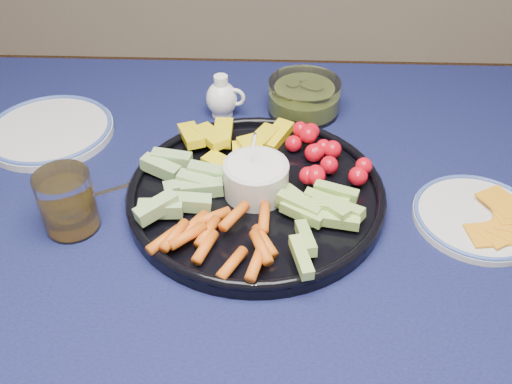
{
  "coord_description": "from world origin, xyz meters",
  "views": [
    {
      "loc": [
        0.11,
        -0.61,
        1.34
      ],
      "look_at": [
        0.09,
        0.07,
        0.76
      ],
      "focal_mm": 40.0,
      "sensor_mm": 36.0,
      "label": 1
    }
  ],
  "objects_px": {
    "dining_table": "(200,268)",
    "juice_tumbler": "(68,205)",
    "creamer_pitcher": "(222,98)",
    "pickle_bowl": "(304,98)",
    "crudite_platter": "(254,190)",
    "side_plate_extra": "(50,130)",
    "cheese_plate": "(478,215)"
  },
  "relations": [
    {
      "from": "pickle_bowl",
      "to": "cheese_plate",
      "type": "relative_size",
      "value": 0.71
    },
    {
      "from": "dining_table",
      "to": "side_plate_extra",
      "type": "height_order",
      "value": "side_plate_extra"
    },
    {
      "from": "pickle_bowl",
      "to": "side_plate_extra",
      "type": "bearing_deg",
      "value": -168.15
    },
    {
      "from": "dining_table",
      "to": "creamer_pitcher",
      "type": "relative_size",
      "value": 20.33
    },
    {
      "from": "juice_tumbler",
      "to": "cheese_plate",
      "type": "bearing_deg",
      "value": 3.25
    },
    {
      "from": "side_plate_extra",
      "to": "juice_tumbler",
      "type": "bearing_deg",
      "value": -65.03
    },
    {
      "from": "creamer_pitcher",
      "to": "juice_tumbler",
      "type": "xyz_separation_m",
      "value": [
        -0.2,
        -0.32,
        0.01
      ]
    },
    {
      "from": "cheese_plate",
      "to": "side_plate_extra",
      "type": "xyz_separation_m",
      "value": [
        -0.72,
        0.2,
        -0.0
      ]
    },
    {
      "from": "cheese_plate",
      "to": "side_plate_extra",
      "type": "height_order",
      "value": "cheese_plate"
    },
    {
      "from": "creamer_pitcher",
      "to": "cheese_plate",
      "type": "height_order",
      "value": "creamer_pitcher"
    },
    {
      "from": "pickle_bowl",
      "to": "cheese_plate",
      "type": "height_order",
      "value": "pickle_bowl"
    },
    {
      "from": "cheese_plate",
      "to": "juice_tumbler",
      "type": "height_order",
      "value": "juice_tumbler"
    },
    {
      "from": "cheese_plate",
      "to": "creamer_pitcher",
      "type": "bearing_deg",
      "value": 145.43
    },
    {
      "from": "pickle_bowl",
      "to": "side_plate_extra",
      "type": "xyz_separation_m",
      "value": [
        -0.46,
        -0.1,
        -0.02
      ]
    },
    {
      "from": "pickle_bowl",
      "to": "crudite_platter",
      "type": "bearing_deg",
      "value": -107.51
    },
    {
      "from": "side_plate_extra",
      "to": "cheese_plate",
      "type": "bearing_deg",
      "value": -15.71
    },
    {
      "from": "creamer_pitcher",
      "to": "pickle_bowl",
      "type": "height_order",
      "value": "creamer_pitcher"
    },
    {
      "from": "dining_table",
      "to": "pickle_bowl",
      "type": "distance_m",
      "value": 0.39
    },
    {
      "from": "pickle_bowl",
      "to": "creamer_pitcher",
      "type": "bearing_deg",
      "value": -173.73
    },
    {
      "from": "creamer_pitcher",
      "to": "side_plate_extra",
      "type": "xyz_separation_m",
      "value": [
        -0.31,
        -0.08,
        -0.03
      ]
    },
    {
      "from": "cheese_plate",
      "to": "side_plate_extra",
      "type": "bearing_deg",
      "value": 164.29
    },
    {
      "from": "pickle_bowl",
      "to": "cheese_plate",
      "type": "xyz_separation_m",
      "value": [
        0.26,
        -0.3,
        -0.02
      ]
    },
    {
      "from": "crudite_platter",
      "to": "creamer_pitcher",
      "type": "bearing_deg",
      "value": 105.66
    },
    {
      "from": "crudite_platter",
      "to": "juice_tumbler",
      "type": "bearing_deg",
      "value": -166.07
    },
    {
      "from": "cheese_plate",
      "to": "pickle_bowl",
      "type": "bearing_deg",
      "value": 130.47
    },
    {
      "from": "creamer_pitcher",
      "to": "dining_table",
      "type": "bearing_deg",
      "value": -92.59
    },
    {
      "from": "crudite_platter",
      "to": "creamer_pitcher",
      "type": "xyz_separation_m",
      "value": [
        -0.07,
        0.25,
        0.01
      ]
    },
    {
      "from": "crudite_platter",
      "to": "side_plate_extra",
      "type": "height_order",
      "value": "crudite_platter"
    },
    {
      "from": "pickle_bowl",
      "to": "side_plate_extra",
      "type": "distance_m",
      "value": 0.47
    },
    {
      "from": "dining_table",
      "to": "juice_tumbler",
      "type": "xyz_separation_m",
      "value": [
        -0.18,
        -0.0,
        0.13
      ]
    },
    {
      "from": "crudite_platter",
      "to": "juice_tumbler",
      "type": "height_order",
      "value": "crudite_platter"
    },
    {
      "from": "creamer_pitcher",
      "to": "pickle_bowl",
      "type": "bearing_deg",
      "value": 6.27
    }
  ]
}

